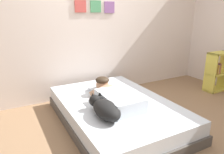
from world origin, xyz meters
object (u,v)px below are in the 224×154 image
Objects in this scene: person_lying at (114,96)px; dog at (105,108)px; cell_phone at (123,101)px; coffee_cup at (108,89)px; bed at (116,112)px; bookshelf at (217,71)px; pillow at (104,86)px.

person_lying is 1.60× the size of dog.
coffee_cup is at bearing 91.68° from cell_phone.
bed is 2.73× the size of bookshelf.
bookshelf is (2.34, 0.19, -0.03)m from person_lying.
bookshelf is at bearing 4.68° from person_lying.
bookshelf is (2.62, 0.47, -0.03)m from dog.
cell_phone reaches higher than bed.
person_lying is 6.57× the size of cell_phone.
person_lying is (-0.10, -0.53, 0.05)m from pillow.
pillow reaches higher than coffee_cup.
person_lying reaches higher than bed.
dog is at bearing -134.77° from person_lying.
bookshelf reaches higher than pillow.
person_lying is 2.35m from bookshelf.
dog is 0.51m from cell_phone.
pillow is at bearing 64.82° from dog.
person_lying is 0.40m from dog.
dog is 0.80m from coffee_cup.
bed is 0.27m from person_lying.
pillow reaches higher than cell_phone.
coffee_cup is 0.17× the size of bookshelf.
person_lying is at bearing 179.30° from cell_phone.
pillow is 0.54m from person_lying.
dog is at bearing -169.76° from bookshelf.
pillow is at bearing 92.88° from cell_phone.
person_lying is at bearing -144.42° from bed.
bed is 16.36× the size of coffee_cup.
cell_phone is at bearing -88.32° from coffee_cup.
person_lying is 0.43m from coffee_cup.
cell_phone is (0.13, -0.00, -0.10)m from person_lying.
dog is at bearing -119.85° from coffee_cup.
cell_phone is at bearing -175.00° from bookshelf.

